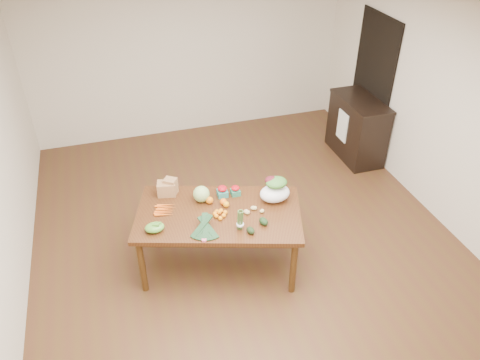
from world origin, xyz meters
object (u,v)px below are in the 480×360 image
object	(u,v)px
cabbage	(201,194)
asparagus_bundle	(240,220)
paper_bag	(166,187)
mandarin_cluster	(219,213)
salad_bag	(275,190)
kale_bunch	(205,228)
dining_table	(219,239)
cabinet	(357,128)

from	to	relation	value
cabbage	asparagus_bundle	size ratio (longest dim) A/B	0.73
paper_bag	asparagus_bundle	bearing A→B (deg)	-53.34
mandarin_cluster	salad_bag	bearing A→B (deg)	7.44
kale_bunch	dining_table	bearing A→B (deg)	71.04
dining_table	paper_bag	size ratio (longest dim) A/B	6.50
asparagus_bundle	mandarin_cluster	bearing A→B (deg)	135.71
kale_bunch	paper_bag	bearing A→B (deg)	125.17
mandarin_cluster	asparagus_bundle	world-z (taller)	asparagus_bundle
cabbage	kale_bunch	size ratio (longest dim) A/B	0.45
salad_bag	mandarin_cluster	bearing A→B (deg)	-172.56
dining_table	asparagus_bundle	bearing A→B (deg)	-49.34
dining_table	paper_bag	world-z (taller)	paper_bag
mandarin_cluster	paper_bag	bearing A→B (deg)	130.41
cabinet	kale_bunch	world-z (taller)	cabinet
cabbage	mandarin_cluster	bearing A→B (deg)	-69.12
cabbage	asparagus_bundle	world-z (taller)	asparagus_bundle
asparagus_bundle	salad_bag	bearing A→B (deg)	52.88
paper_bag	mandarin_cluster	xyz separation A→B (m)	(0.46, -0.54, -0.06)
mandarin_cluster	salad_bag	distance (m)	0.66
cabbage	salad_bag	bearing A→B (deg)	-16.35
dining_table	cabinet	world-z (taller)	cabinet
cabbage	kale_bunch	bearing A→B (deg)	-100.05
cabinet	cabbage	xyz separation A→B (m)	(-2.75, -1.44, 0.37)
dining_table	cabinet	distance (m)	3.12
paper_bag	mandarin_cluster	bearing A→B (deg)	-49.59
cabinet	cabbage	world-z (taller)	cabinet
cabinet	mandarin_cluster	xyz separation A→B (m)	(-2.63, -1.75, 0.32)
dining_table	asparagus_bundle	world-z (taller)	asparagus_bundle
paper_bag	salad_bag	distance (m)	1.20
dining_table	mandarin_cluster	bearing A→B (deg)	-77.28
kale_bunch	salad_bag	bearing A→B (deg)	38.23
mandarin_cluster	asparagus_bundle	xyz separation A→B (m)	(0.14, -0.27, 0.09)
cabbage	cabinet	bearing A→B (deg)	27.63
cabinet	mandarin_cluster	distance (m)	3.17
paper_bag	salad_bag	bearing A→B (deg)	-22.33
cabbage	paper_bag	bearing A→B (deg)	146.01
cabinet	paper_bag	world-z (taller)	same
asparagus_bundle	paper_bag	bearing A→B (deg)	144.39
paper_bag	cabbage	size ratio (longest dim) A/B	1.48
mandarin_cluster	kale_bunch	size ratio (longest dim) A/B	0.45
cabinet	asparagus_bundle	world-z (taller)	asparagus_bundle
dining_table	kale_bunch	distance (m)	0.59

